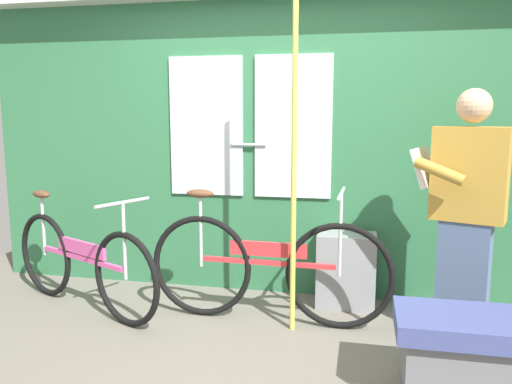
{
  "coord_description": "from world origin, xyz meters",
  "views": [
    {
      "loc": [
        0.69,
        -2.89,
        1.47
      ],
      "look_at": [
        0.01,
        0.37,
        0.94
      ],
      "focal_mm": 36.01,
      "sensor_mm": 36.0,
      "label": 1
    }
  ],
  "objects_px": {
    "bicycle_near_door": "(82,262)",
    "bicycle_leaning_behind": "(267,268)",
    "passenger_reading_newspaper": "(466,211)",
    "bench_seat_corner": "(465,355)",
    "trash_bin_by_wall": "(346,270)",
    "handrail_pole": "(294,159)"
  },
  "relations": [
    {
      "from": "passenger_reading_newspaper",
      "to": "trash_bin_by_wall",
      "type": "bearing_deg",
      "value": -9.49
    },
    {
      "from": "bench_seat_corner",
      "to": "trash_bin_by_wall",
      "type": "bearing_deg",
      "value": 118.33
    },
    {
      "from": "bicycle_leaning_behind",
      "to": "trash_bin_by_wall",
      "type": "xyz_separation_m",
      "value": [
        0.53,
        0.42,
        -0.11
      ]
    },
    {
      "from": "bicycle_leaning_behind",
      "to": "handrail_pole",
      "type": "bearing_deg",
      "value": -23.75
    },
    {
      "from": "handrail_pole",
      "to": "trash_bin_by_wall",
      "type": "bearing_deg",
      "value": 56.74
    },
    {
      "from": "passenger_reading_newspaper",
      "to": "trash_bin_by_wall",
      "type": "height_order",
      "value": "passenger_reading_newspaper"
    },
    {
      "from": "bicycle_leaning_behind",
      "to": "passenger_reading_newspaper",
      "type": "xyz_separation_m",
      "value": [
        1.27,
        0.01,
        0.45
      ]
    },
    {
      "from": "bicycle_leaning_behind",
      "to": "handrail_pole",
      "type": "distance_m",
      "value": 0.79
    },
    {
      "from": "bicycle_leaning_behind",
      "to": "trash_bin_by_wall",
      "type": "height_order",
      "value": "bicycle_leaning_behind"
    },
    {
      "from": "handrail_pole",
      "to": "bench_seat_corner",
      "type": "height_order",
      "value": "handrail_pole"
    },
    {
      "from": "passenger_reading_newspaper",
      "to": "handrail_pole",
      "type": "height_order",
      "value": "handrail_pole"
    },
    {
      "from": "bicycle_leaning_behind",
      "to": "passenger_reading_newspaper",
      "type": "relative_size",
      "value": 1.07
    },
    {
      "from": "handrail_pole",
      "to": "bicycle_leaning_behind",
      "type": "bearing_deg",
      "value": 154.6
    },
    {
      "from": "bicycle_near_door",
      "to": "bicycle_leaning_behind",
      "type": "relative_size",
      "value": 0.89
    },
    {
      "from": "passenger_reading_newspaper",
      "to": "bench_seat_corner",
      "type": "xyz_separation_m",
      "value": [
        -0.1,
        -0.77,
        -0.61
      ]
    },
    {
      "from": "handrail_pole",
      "to": "bicycle_near_door",
      "type": "bearing_deg",
      "value": 178.52
    },
    {
      "from": "bench_seat_corner",
      "to": "passenger_reading_newspaper",
      "type": "bearing_deg",
      "value": 82.22
    },
    {
      "from": "bicycle_near_door",
      "to": "bicycle_leaning_behind",
      "type": "xyz_separation_m",
      "value": [
        1.39,
        0.05,
        0.03
      ]
    },
    {
      "from": "bench_seat_corner",
      "to": "bicycle_leaning_behind",
      "type": "bearing_deg",
      "value": 146.96
    },
    {
      "from": "bicycle_near_door",
      "to": "handrail_pole",
      "type": "bearing_deg",
      "value": 23.67
    },
    {
      "from": "bicycle_near_door",
      "to": "bench_seat_corner",
      "type": "relative_size",
      "value": 2.17
    },
    {
      "from": "trash_bin_by_wall",
      "to": "handrail_pole",
      "type": "distance_m",
      "value": 1.07
    }
  ]
}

